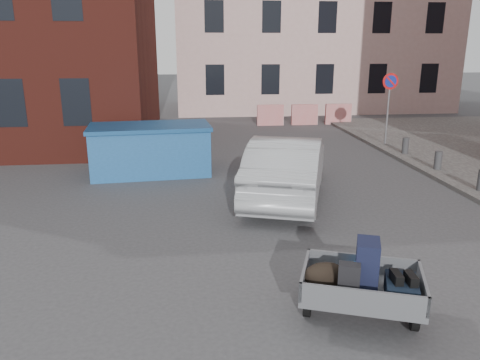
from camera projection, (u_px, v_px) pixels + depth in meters
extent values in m
plane|color=#38383A|center=(277.00, 264.00, 8.25)|extent=(120.00, 120.00, 0.00)
cylinder|color=gray|center=(388.00, 110.00, 17.57)|extent=(0.07, 0.07, 2.60)
cylinder|color=red|center=(390.00, 81.00, 17.26)|extent=(0.60, 0.03, 0.60)
cylinder|color=navy|center=(391.00, 81.00, 17.25)|extent=(0.44, 0.03, 0.44)
cylinder|color=#3A3A3D|center=(438.00, 160.00, 14.13)|extent=(0.22, 0.22, 0.55)
cylinder|color=#3A3A3D|center=(405.00, 146.00, 16.23)|extent=(0.22, 0.22, 0.55)
cube|color=red|center=(270.00, 115.00, 22.71)|extent=(1.30, 0.18, 1.00)
cube|color=red|center=(305.00, 115.00, 22.89)|extent=(1.30, 0.18, 1.00)
cube|color=red|center=(338.00, 114.00, 23.07)|extent=(1.30, 0.18, 1.00)
cylinder|color=black|center=(308.00, 301.00, 6.64)|extent=(0.24, 0.45, 0.44)
cylinder|color=black|center=(415.00, 314.00, 6.31)|extent=(0.24, 0.45, 0.44)
cube|color=slate|center=(361.00, 292.00, 6.41)|extent=(1.88, 1.58, 0.08)
cube|color=slate|center=(305.00, 274.00, 6.54)|extent=(0.41, 1.05, 0.28)
cube|color=slate|center=(423.00, 287.00, 6.18)|extent=(0.41, 1.05, 0.28)
cube|color=slate|center=(362.00, 263.00, 6.86)|extent=(1.52, 0.58, 0.28)
cube|color=slate|center=(362.00, 300.00, 5.87)|extent=(1.52, 0.58, 0.28)
cube|color=slate|center=(361.00, 267.00, 7.27)|extent=(0.31, 0.69, 0.06)
cube|color=#171C38|center=(367.00, 265.00, 6.34)|extent=(0.44, 0.53, 0.70)
cube|color=black|center=(401.00, 289.00, 6.16)|extent=(0.58, 0.70, 0.25)
ellipsoid|color=black|center=(325.00, 275.00, 6.42)|extent=(0.69, 0.54, 0.36)
cube|color=black|center=(349.00, 281.00, 6.14)|extent=(0.32, 0.26, 0.48)
ellipsoid|color=blue|center=(358.00, 270.00, 6.71)|extent=(0.44, 0.41, 0.24)
cube|color=black|center=(396.00, 277.00, 6.08)|extent=(0.13, 0.28, 0.13)
cube|color=black|center=(411.00, 279.00, 6.04)|extent=(0.13, 0.28, 0.13)
cube|color=#2260A5|center=(151.00, 151.00, 13.99)|extent=(3.55, 1.99, 1.37)
cube|color=navy|center=(149.00, 127.00, 13.79)|extent=(3.67, 2.12, 0.11)
imported|color=#9EA1A5|center=(287.00, 167.00, 11.71)|extent=(3.07, 5.09, 1.58)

